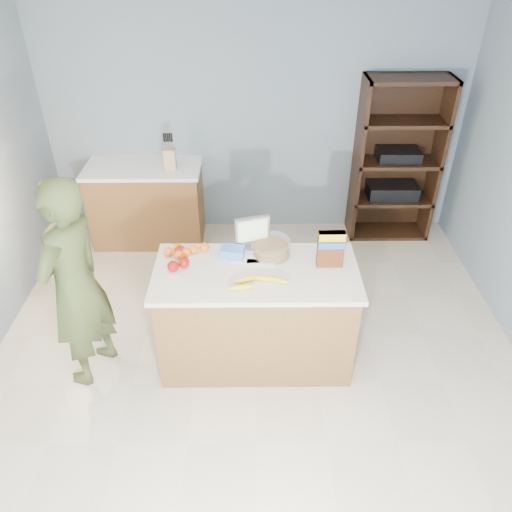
{
  "coord_description": "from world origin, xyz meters",
  "views": [
    {
      "loc": [
        -0.03,
        -2.74,
        3.12
      ],
      "look_at": [
        0.0,
        0.35,
        1.0
      ],
      "focal_mm": 35.0,
      "sensor_mm": 36.0,
      "label": 1
    }
  ],
  "objects_px": {
    "person": "(75,286)",
    "tv": "(252,231)",
    "cereal_box": "(331,246)",
    "shelving_unit": "(395,163)",
    "counter_peninsula": "(256,319)"
  },
  "relations": [
    {
      "from": "person",
      "to": "tv",
      "type": "distance_m",
      "value": 1.39
    },
    {
      "from": "tv",
      "to": "cereal_box",
      "type": "xyz_separation_m",
      "value": [
        0.59,
        -0.25,
        0.01
      ]
    },
    {
      "from": "person",
      "to": "cereal_box",
      "type": "height_order",
      "value": "person"
    },
    {
      "from": "person",
      "to": "shelving_unit",
      "type": "bearing_deg",
      "value": 146.48
    },
    {
      "from": "counter_peninsula",
      "to": "shelving_unit",
      "type": "bearing_deg",
      "value": 52.89
    },
    {
      "from": "counter_peninsula",
      "to": "person",
      "type": "height_order",
      "value": "person"
    },
    {
      "from": "tv",
      "to": "cereal_box",
      "type": "relative_size",
      "value": 0.95
    },
    {
      "from": "counter_peninsula",
      "to": "person",
      "type": "relative_size",
      "value": 0.9
    },
    {
      "from": "counter_peninsula",
      "to": "cereal_box",
      "type": "height_order",
      "value": "cereal_box"
    },
    {
      "from": "tv",
      "to": "counter_peninsula",
      "type": "bearing_deg",
      "value": -85.03
    },
    {
      "from": "counter_peninsula",
      "to": "cereal_box",
      "type": "relative_size",
      "value": 5.26
    },
    {
      "from": "tv",
      "to": "cereal_box",
      "type": "height_order",
      "value": "cereal_box"
    },
    {
      "from": "counter_peninsula",
      "to": "tv",
      "type": "bearing_deg",
      "value": 94.97
    },
    {
      "from": "person",
      "to": "cereal_box",
      "type": "xyz_separation_m",
      "value": [
        1.9,
        0.2,
        0.21
      ]
    },
    {
      "from": "counter_peninsula",
      "to": "cereal_box",
      "type": "distance_m",
      "value": 0.87
    }
  ]
}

